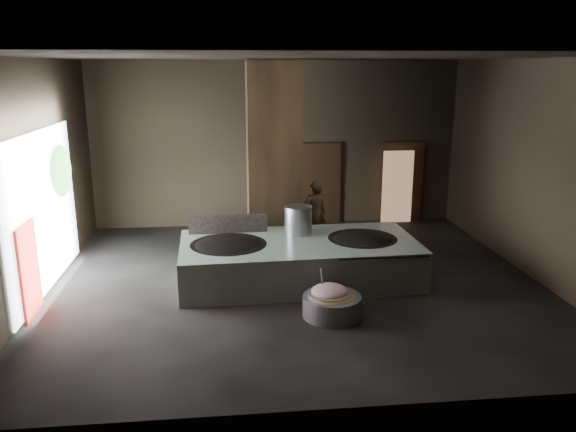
{
  "coord_description": "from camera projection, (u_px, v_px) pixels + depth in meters",
  "views": [
    {
      "loc": [
        -1.33,
        -10.83,
        4.33
      ],
      "look_at": [
        -0.1,
        0.64,
        1.25
      ],
      "focal_mm": 35.0,
      "sensor_mm": 36.0,
      "label": 1
    }
  ],
  "objects": [
    {
      "name": "veg_basin",
      "position": [
        332.0,
        306.0,
        10.01
      ],
      "size": [
        1.12,
        1.12,
        0.39
      ],
      "primitive_type": "cylinder",
      "rotation": [
        0.0,
        0.0,
        0.07
      ],
      "color": "gray",
      "rests_on": "ground"
    },
    {
      "name": "meat_fill",
      "position": [
        330.0,
        292.0,
        9.98
      ],
      "size": [
        0.66,
        0.66,
        0.25
      ],
      "primitive_type": "ellipsoid",
      "color": "#C67783",
      "rests_on": "meat_basin"
    },
    {
      "name": "doorway_far_glow",
      "position": [
        397.0,
        187.0,
        15.77
      ],
      "size": [
        0.87,
        0.04,
        2.05
      ],
      "primitive_type": "cube",
      "color": "#8C6647",
      "rests_on": "ground"
    },
    {
      "name": "splash_guard",
      "position": [
        228.0,
        225.0,
        12.1
      ],
      "size": [
        1.69,
        0.12,
        0.42
      ],
      "primitive_type": "cube",
      "rotation": [
        0.0,
        0.0,
        0.04
      ],
      "color": "black",
      "rests_on": "hearth_platform"
    },
    {
      "name": "meat_basin",
      "position": [
        329.0,
        304.0,
        10.04
      ],
      "size": [
        1.03,
        1.03,
        0.44
      ],
      "primitive_type": "cylinder",
      "rotation": [
        0.0,
        0.0,
        -0.35
      ],
      "color": "gray",
      "rests_on": "ground"
    },
    {
      "name": "ladle",
      "position": [
        323.0,
        285.0,
        10.05
      ],
      "size": [
        0.18,
        0.4,
        0.75
      ],
      "primitive_type": "cylinder",
      "rotation": [
        0.49,
        0.0,
        -0.37
      ],
      "color": "#A5A8AD",
      "rests_on": "veg_basin"
    },
    {
      "name": "left_wall",
      "position": [
        31.0,
        181.0,
        10.56
      ],
      "size": [
        0.1,
        9.0,
        4.5
      ],
      "primitive_type": "cube",
      "color": "black",
      "rests_on": "ground"
    },
    {
      "name": "right_wall",
      "position": [
        539.0,
        170.0,
        11.6
      ],
      "size": [
        0.1,
        9.0,
        4.5
      ],
      "primitive_type": "cube",
      "color": "black",
      "rests_on": "ground"
    },
    {
      "name": "hearth_platform",
      "position": [
        299.0,
        260.0,
        11.68
      ],
      "size": [
        4.94,
        2.5,
        0.85
      ],
      "primitive_type": "cube",
      "rotation": [
        0.0,
        0.0,
        0.04
      ],
      "color": "#ACBFB0",
      "rests_on": "ground"
    },
    {
      "name": "floor",
      "position": [
        296.0,
        284.0,
        11.67
      ],
      "size": [
        10.0,
        9.0,
        0.1
      ],
      "primitive_type": "cube",
      "color": "black",
      "rests_on": "ground"
    },
    {
      "name": "stock_pot",
      "position": [
        298.0,
        221.0,
        12.04
      ],
      "size": [
        0.59,
        0.59,
        0.63
      ],
      "primitive_type": "cylinder",
      "color": "#A5A8AD",
      "rests_on": "hearth_platform"
    },
    {
      "name": "wok_left",
      "position": [
        229.0,
        248.0,
        11.4
      ],
      "size": [
        1.53,
        1.53,
        0.42
      ],
      "primitive_type": "ellipsoid",
      "color": "black",
      "rests_on": "hearth_platform"
    },
    {
      "name": "pillar",
      "position": [
        274.0,
        160.0,
        12.87
      ],
      "size": [
        1.2,
        1.2,
        4.5
      ],
      "primitive_type": "cube",
      "color": "black",
      "rests_on": "ground"
    },
    {
      "name": "wok_right_rim",
      "position": [
        362.0,
        239.0,
        11.77
      ],
      "size": [
        1.46,
        1.46,
        0.05
      ],
      "primitive_type": "cylinder",
      "color": "black",
      "rests_on": "hearth_platform"
    },
    {
      "name": "back_wall",
      "position": [
        277.0,
        145.0,
        15.45
      ],
      "size": [
        10.0,
        0.1,
        4.5
      ],
      "primitive_type": "cube",
      "color": "black",
      "rests_on": "ground"
    },
    {
      "name": "wok_left_rim",
      "position": [
        229.0,
        245.0,
        11.38
      ],
      "size": [
        1.56,
        1.56,
        0.05
      ],
      "primitive_type": "cylinder",
      "color": "black",
      "rests_on": "hearth_platform"
    },
    {
      "name": "front_wall",
      "position": [
        343.0,
        246.0,
        6.71
      ],
      "size": [
        10.0,
        0.1,
        4.5
      ],
      "primitive_type": "cube",
      "color": "black",
      "rests_on": "ground"
    },
    {
      "name": "pavilion_sliver",
      "position": [
        29.0,
        271.0,
        9.88
      ],
      "size": [
        0.05,
        0.9,
        1.7
      ],
      "primitive_type": "cube",
      "color": "maroon",
      "rests_on": "ground"
    },
    {
      "name": "left_opening",
      "position": [
        43.0,
        211.0,
        10.93
      ],
      "size": [
        0.04,
        4.2,
        3.1
      ],
      "primitive_type": "cube",
      "color": "white",
      "rests_on": "ground"
    },
    {
      "name": "doorway_near_glow",
      "position": [
        315.0,
        185.0,
        16.0
      ],
      "size": [
        0.84,
        0.04,
        1.99
      ],
      "primitive_type": "cube",
      "color": "#8C6647",
      "rests_on": "ground"
    },
    {
      "name": "cook",
      "position": [
        315.0,
        214.0,
        13.83
      ],
      "size": [
        0.65,
        0.48,
        1.64
      ],
      "primitive_type": "imported",
      "rotation": [
        0.0,
        0.0,
        3.31
      ],
      "color": "brown",
      "rests_on": "ground"
    },
    {
      "name": "ceiling",
      "position": [
        297.0,
        54.0,
        10.49
      ],
      "size": [
        10.0,
        9.0,
        0.1
      ],
      "primitive_type": "cube",
      "color": "black",
      "rests_on": "back_wall"
    },
    {
      "name": "platform_cap",
      "position": [
        299.0,
        242.0,
        11.58
      ],
      "size": [
        4.75,
        2.28,
        0.03
      ],
      "primitive_type": "cube",
      "color": "black",
      "rests_on": "hearth_platform"
    },
    {
      "name": "doorway_near",
      "position": [
        319.0,
        185.0,
        15.78
      ],
      "size": [
        1.18,
        0.08,
        2.38
      ],
      "primitive_type": "cube",
      "color": "black",
      "rests_on": "ground"
    },
    {
      "name": "veg_fill",
      "position": [
        332.0,
        298.0,
        9.97
      ],
      "size": [
        0.86,
        0.86,
        0.26
      ],
      "primitive_type": "ellipsoid",
      "color": "#9FA44F",
      "rests_on": "veg_basin"
    },
    {
      "name": "doorway_far",
      "position": [
        402.0,
        183.0,
        16.02
      ],
      "size": [
        1.18,
        0.08,
        2.38
      ],
      "primitive_type": "cube",
      "color": "black",
      "rests_on": "ground"
    },
    {
      "name": "tree_silhouette",
      "position": [
        61.0,
        171.0,
        11.84
      ],
      "size": [
        0.28,
        1.1,
        1.1
      ],
      "primitive_type": "ellipsoid",
      "color": "#194714",
      "rests_on": "left_opening"
    },
    {
      "name": "wok_right",
      "position": [
        362.0,
        243.0,
        11.79
      ],
      "size": [
        1.43,
        1.43,
        0.4
      ],
      "primitive_type": "ellipsoid",
      "color": "black",
      "rests_on": "hearth_platform"
    }
  ]
}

